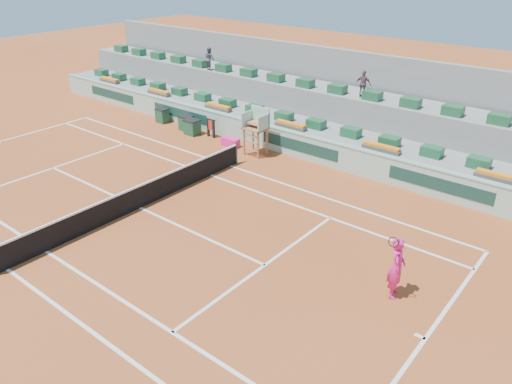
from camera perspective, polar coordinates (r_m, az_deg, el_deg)
ground at (r=20.65m, az=-13.11°, el=-1.78°), size 90.00×90.00×0.00m
seating_tier_lower at (r=27.61m, az=4.29°, el=7.46°), size 36.00×4.00×1.20m
seating_tier_upper at (r=28.66m, az=6.20°, el=9.57°), size 36.00×2.40×2.60m
stadium_back_wall at (r=29.74m, az=8.02°, el=11.88°), size 36.00×0.40×4.40m
player_bag at (r=26.37m, az=-2.95°, el=5.72°), size 1.01×0.45×0.45m
spectator_left at (r=31.77m, az=-5.34°, el=14.95°), size 0.77×0.67×1.36m
spectator_mid at (r=26.12m, az=12.17°, el=11.97°), size 0.82×0.43×1.34m
court_lines at (r=20.65m, az=-13.11°, el=-1.77°), size 23.89×11.09×0.01m
tennis_net at (r=20.42m, az=-13.26°, el=-0.48°), size 0.10×11.97×1.10m
advertising_hoarding at (r=25.90m, az=1.51°, el=6.32°), size 36.00×0.34×1.26m
umpire_chair at (r=24.87m, az=0.08°, el=7.69°), size 1.10×0.90×2.40m
seat_row_lower at (r=26.65m, az=3.23°, el=8.65°), size 32.90×0.60×0.44m
seat_row_upper at (r=27.78m, az=5.66°, el=12.31°), size 32.90×0.60×0.44m
flower_planters at (r=26.94m, az=-0.40°, el=8.70°), size 26.80×0.36×0.28m
drink_cooler_a at (r=28.24m, az=-7.31°, el=7.38°), size 0.82×0.71×0.84m
drink_cooler_b at (r=28.96m, az=-7.99°, el=7.82°), size 0.74×0.64×0.84m
drink_cooler_c at (r=30.54m, az=-10.66°, el=8.60°), size 0.70×0.60×0.84m
towel_rack at (r=27.64m, az=-5.19°, el=7.46°), size 0.66×0.11×1.03m
tennis_player at (r=15.40m, az=15.77°, el=-8.25°), size 0.72×0.99×2.28m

